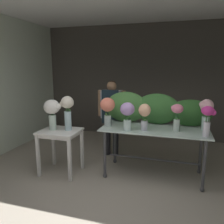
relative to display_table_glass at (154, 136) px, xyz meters
The scene contains 16 objects.
ground_plane 0.98m from the display_table_glass, 142.04° to the left, with size 8.29×8.29×0.00m, color #9E9384.
wall_back 2.48m from the display_table_glass, 102.92° to the left, with size 5.64×0.12×2.98m, color #4C4742.
wall_left 3.46m from the display_table_glass, behind, with size 0.12×3.89×2.98m, color silver.
ceiling_slab 2.42m from the display_table_glass, 142.04° to the left, with size 5.76×3.89×0.12m, color silver.
display_table_glass is the anchor object (origin of this frame).
side_table_white 1.65m from the display_table_glass, 167.42° to the right, with size 0.68×0.58×0.79m.
florist 1.22m from the display_table_glass, 144.99° to the left, with size 0.60×0.24×1.61m.
foliage_backdrop 0.52m from the display_table_glass, 105.93° to the left, with size 1.91×0.28×0.57m.
vase_blush_hydrangea 0.93m from the display_table_glass, ahead, with size 0.23×0.21×0.52m.
vase_magenta_carnations 0.94m from the display_table_glass, 17.71° to the right, with size 0.21×0.19×0.46m.
vase_rosy_anemones 0.56m from the display_table_glass, 12.59° to the right, with size 0.19×0.19×0.44m.
vase_peach_lilies 0.48m from the display_table_glass, 128.41° to the right, with size 0.20×0.20×0.44m.
vase_lilac_snapdragons 0.66m from the display_table_glass, 147.78° to the right, with size 0.23×0.23×0.46m.
vase_coral_tulips 0.94m from the display_table_glass, behind, with size 0.26×0.26×0.50m.
vase_white_roses_tall 1.83m from the display_table_glass, 168.31° to the right, with size 0.32×0.28×0.54m.
vase_cream_lisianthus_tall 1.57m from the display_table_glass, 168.46° to the right, with size 0.26×0.22×0.61m.
Camera 1 is at (0.88, -2.27, 1.90)m, focal length 35.89 mm.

